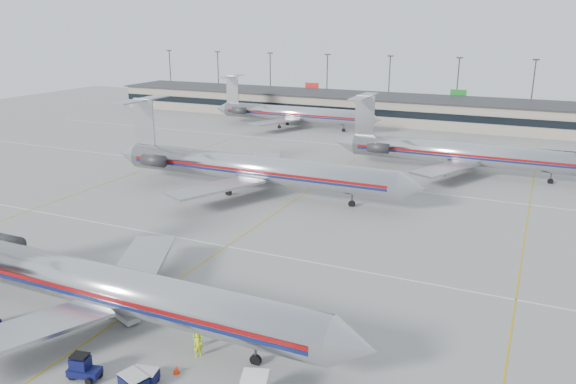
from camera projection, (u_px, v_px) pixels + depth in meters
The scene contains 15 objects.
ground at pixel (173, 283), 53.54m from camera, with size 260.00×260.00×0.00m, color gray.
apron_markings at pixel (227, 246), 62.23m from camera, with size 160.00×0.15×0.02m, color silver.
terminal at pixel (409, 110), 137.85m from camera, with size 162.00×17.00×6.25m.
light_mast_row at pixel (422, 82), 148.47m from camera, with size 163.60×0.40×15.28m.
jet_foreground at pixel (96, 284), 45.66m from camera, with size 45.58×26.84×11.93m.
jet_second_row at pixel (249, 168), 80.87m from camera, with size 48.82×28.74×12.78m.
jet_third_row at pixel (460, 153), 90.90m from camera, with size 44.13×27.15×12.07m.
jet_back_row at pixel (291, 113), 131.35m from camera, with size 42.22×25.97×11.54m.
tug_center at pixel (83, 368), 39.00m from camera, with size 2.42×1.57×1.82m.
cart_inner at pixel (133, 381), 37.93m from camera, with size 2.23×1.85×1.09m.
cart_outer at pixel (145, 376), 38.56m from camera, with size 2.00×1.59×1.00m.
belt_loader at pixel (125, 313), 46.84m from camera, with size 3.98×2.27×2.04m.
ramp_worker_near at pixel (198, 345), 41.52m from camera, with size 0.69×0.45×1.89m, color #D8EA16.
ramp_worker_far at pixel (198, 337), 42.63m from camera, with size 0.90×0.70×1.85m, color #9BEB16.
cone_right at pixel (176, 369), 39.67m from camera, with size 0.48×0.48×0.65m, color #FF2A08.
Camera 1 is at (30.27, -39.70, 23.89)m, focal length 35.00 mm.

